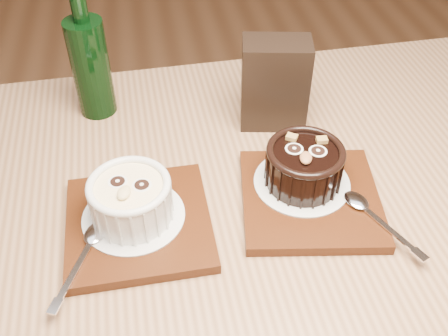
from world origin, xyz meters
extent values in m
cube|color=brown|center=(0.11, 0.01, 0.73)|extent=(1.22, 0.83, 0.04)
cylinder|color=brown|center=(0.65, 0.38, 0.35)|extent=(0.06, 0.06, 0.71)
cube|color=#431D0B|center=(-0.02, 0.03, 0.76)|extent=(0.18, 0.18, 0.01)
cylinder|color=silver|center=(-0.03, 0.04, 0.77)|extent=(0.13, 0.13, 0.00)
cylinder|color=white|center=(-0.03, 0.04, 0.79)|extent=(0.10, 0.10, 0.05)
cylinder|color=beige|center=(-0.03, 0.04, 0.82)|extent=(0.08, 0.08, 0.00)
torus|color=white|center=(-0.03, 0.04, 0.82)|extent=(0.10, 0.10, 0.01)
cylinder|color=black|center=(-0.04, 0.05, 0.82)|extent=(0.02, 0.02, 0.00)
cylinder|color=black|center=(-0.01, 0.04, 0.82)|extent=(0.02, 0.02, 0.00)
ellipsoid|color=#D7BD7E|center=(-0.03, 0.02, 0.82)|extent=(0.02, 0.03, 0.01)
cube|color=#431D0B|center=(0.20, 0.04, 0.76)|extent=(0.21, 0.21, 0.01)
cylinder|color=silver|center=(0.20, 0.06, 0.77)|extent=(0.13, 0.13, 0.00)
cylinder|color=black|center=(0.20, 0.06, 0.79)|extent=(0.10, 0.10, 0.05)
cylinder|color=black|center=(0.20, 0.06, 0.82)|extent=(0.08, 0.08, 0.00)
torus|color=black|center=(0.20, 0.06, 0.82)|extent=(0.10, 0.10, 0.01)
cylinder|color=black|center=(0.19, 0.07, 0.82)|extent=(0.02, 0.02, 0.00)
cylinder|color=black|center=(0.21, 0.06, 0.82)|extent=(0.02, 0.02, 0.00)
ellipsoid|color=#955630|center=(0.19, 0.05, 0.82)|extent=(0.02, 0.03, 0.01)
cube|color=olive|center=(0.19, 0.09, 0.82)|extent=(0.02, 0.02, 0.01)
cube|color=olive|center=(0.22, 0.08, 0.82)|extent=(0.01, 0.01, 0.01)
cube|color=black|center=(0.20, 0.22, 0.82)|extent=(0.11, 0.08, 0.14)
cylinder|color=black|center=(-0.07, 0.30, 0.83)|extent=(0.06, 0.06, 0.16)
cylinder|color=black|center=(-0.07, 0.30, 0.93)|extent=(0.02, 0.02, 0.05)
camera|label=1|loc=(0.01, -0.42, 1.26)|focal=42.00mm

